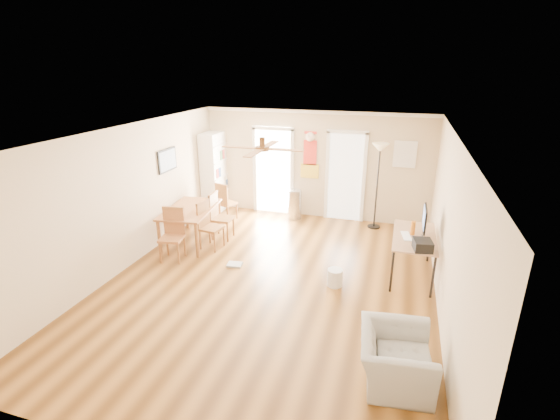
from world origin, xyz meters
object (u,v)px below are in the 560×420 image
(dining_chair_right_a, at_px, (222,216))
(dining_chair_near, at_px, (171,236))
(armchair, at_px, (395,359))
(dining_table, at_px, (191,225))
(wastebasket_a, at_px, (335,278))
(printer, at_px, (423,245))
(dining_chair_far, at_px, (227,201))
(computer_desk, at_px, (412,256))
(dining_chair_right_b, at_px, (211,226))
(torchiere_lamp, at_px, (377,187))
(bookshelf, at_px, (215,172))
(trash_can, at_px, (295,204))

(dining_chair_right_a, bearing_deg, dining_chair_near, 156.40)
(armchair, bearing_deg, dining_table, 49.96)
(dining_chair_near, height_order, wastebasket_a, dining_chair_near)
(dining_chair_right_a, relative_size, printer, 3.10)
(dining_chair_far, relative_size, computer_desk, 0.64)
(dining_chair_right_a, relative_size, dining_chair_right_b, 1.02)
(wastebasket_a, xyz_separation_m, armchair, (1.06, -2.00, 0.16))
(dining_chair_far, height_order, computer_desk, dining_chair_far)
(computer_desk, bearing_deg, torchiere_lamp, 110.93)
(dining_chair_near, bearing_deg, armchair, -35.92)
(dining_chair_far, height_order, wastebasket_a, dining_chair_far)
(bookshelf, bearing_deg, dining_chair_right_b, -69.23)
(bookshelf, relative_size, trash_can, 2.78)
(dining_chair_near, bearing_deg, dining_chair_far, 76.93)
(computer_desk, bearing_deg, dining_chair_right_a, 172.07)
(trash_can, bearing_deg, computer_desk, -38.13)
(dining_chair_near, distance_m, wastebasket_a, 3.20)
(torchiere_lamp, bearing_deg, dining_chair_near, -141.77)
(dining_chair_near, distance_m, printer, 4.55)
(torchiere_lamp, bearing_deg, computer_desk, -69.07)
(dining_chair_far, xyz_separation_m, armchair, (4.12, -4.38, -0.15))
(dining_chair_right_a, height_order, dining_chair_right_b, dining_chair_right_a)
(dining_chair_right_a, height_order, dining_chair_near, dining_chair_near)
(printer, bearing_deg, dining_chair_right_a, 154.59)
(dining_chair_right_a, relative_size, wastebasket_a, 3.33)
(dining_chair_right_a, distance_m, dining_chair_near, 1.34)
(trash_can, distance_m, printer, 3.98)
(wastebasket_a, bearing_deg, printer, 8.51)
(bookshelf, distance_m, computer_desk, 5.38)
(dining_chair_right_a, xyz_separation_m, printer, (4.05, -1.11, 0.35))
(dining_chair_right_b, height_order, computer_desk, dining_chair_right_b)
(dining_table, distance_m, computer_desk, 4.49)
(dining_chair_right_b, height_order, trash_can, dining_chair_right_b)
(dining_chair_far, height_order, torchiere_lamp, torchiere_lamp)
(dining_table, xyz_separation_m, printer, (4.60, -0.73, 0.48))
(dining_chair_far, bearing_deg, dining_chair_right_a, 127.63)
(dining_chair_far, bearing_deg, dining_chair_near, 105.69)
(dining_chair_right_b, bearing_deg, computer_desk, -82.60)
(dining_chair_right_b, bearing_deg, dining_chair_far, 20.56)
(wastebasket_a, bearing_deg, dining_chair_far, 142.14)
(dining_chair_near, relative_size, wastebasket_a, 3.35)
(dining_chair_right_a, xyz_separation_m, armchair, (3.75, -3.31, -0.19))
(dining_table, distance_m, dining_chair_near, 0.89)
(torchiere_lamp, xyz_separation_m, wastebasket_a, (-0.43, -2.90, -0.84))
(dining_chair_right_b, bearing_deg, dining_table, 81.96)
(bookshelf, bearing_deg, computer_desk, -26.59)
(wastebasket_a, bearing_deg, armchair, -62.13)
(dining_chair_near, xyz_separation_m, computer_desk, (4.43, 0.70, -0.12))
(dining_chair_right_b, relative_size, trash_can, 1.36)
(bookshelf, distance_m, dining_chair_right_b, 2.42)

